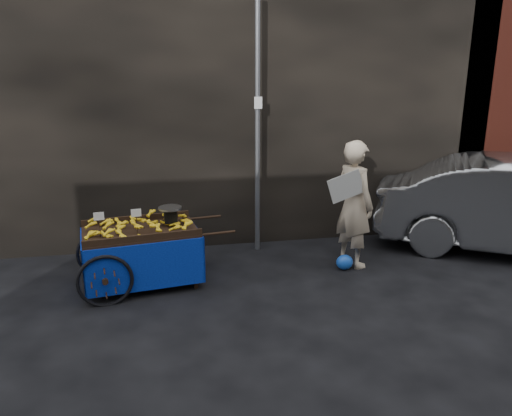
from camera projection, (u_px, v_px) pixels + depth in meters
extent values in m
plane|color=black|center=(254.00, 282.00, 7.06)|extent=(80.00, 80.00, 0.00)
cube|color=black|center=(170.00, 92.00, 8.63)|extent=(11.00, 2.00, 5.00)
cube|color=#591E14|center=(505.00, 89.00, 9.79)|extent=(3.00, 2.00, 5.00)
cylinder|color=slate|center=(258.00, 129.00, 7.78)|extent=(0.08, 0.08, 4.00)
cube|color=white|center=(258.00, 103.00, 7.62)|extent=(0.12, 0.02, 0.18)
cube|color=black|center=(140.00, 232.00, 6.81)|extent=(1.64, 1.16, 0.06)
cube|color=black|center=(137.00, 219.00, 7.20)|extent=(1.51, 0.26, 0.10)
cube|color=black|center=(144.00, 238.00, 6.39)|extent=(1.51, 0.26, 0.10)
cube|color=black|center=(195.00, 262.00, 6.78)|extent=(0.05, 0.05, 0.76)
cube|color=black|center=(184.00, 244.00, 7.47)|extent=(0.05, 0.05, 0.76)
cylinder|color=black|center=(218.00, 233.00, 6.78)|extent=(0.48, 0.11, 0.04)
cylinder|color=black|center=(205.00, 218.00, 7.47)|extent=(0.48, 0.11, 0.04)
torus|color=black|center=(105.00, 281.00, 6.30)|extent=(0.71, 0.15, 0.71)
torus|color=black|center=(102.00, 253.00, 7.23)|extent=(0.71, 0.15, 0.71)
cylinder|color=black|center=(103.00, 266.00, 6.77)|extent=(0.20, 1.06, 0.05)
cube|color=navy|center=(146.00, 267.00, 6.46)|extent=(1.54, 0.25, 0.65)
cube|color=navy|center=(138.00, 243.00, 7.34)|extent=(1.54, 0.25, 0.65)
cube|color=navy|center=(83.00, 261.00, 6.66)|extent=(0.16, 0.98, 0.65)
cube|color=navy|center=(196.00, 248.00, 7.14)|extent=(0.16, 0.98, 0.65)
cube|color=black|center=(170.00, 217.00, 6.94)|extent=(0.19, 0.16, 0.15)
cylinder|color=silver|center=(170.00, 208.00, 6.90)|extent=(0.37, 0.37, 0.03)
cube|color=white|center=(99.00, 216.00, 6.46)|extent=(0.13, 0.03, 0.10)
cube|color=white|center=(136.00, 213.00, 6.61)|extent=(0.13, 0.03, 0.10)
imported|color=#C1AC8F|center=(354.00, 204.00, 7.44)|extent=(0.69, 0.82, 1.92)
cube|color=silver|center=(346.00, 186.00, 7.11)|extent=(0.59, 0.05, 0.50)
ellipsoid|color=blue|center=(345.00, 262.00, 7.47)|extent=(0.26, 0.20, 0.23)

